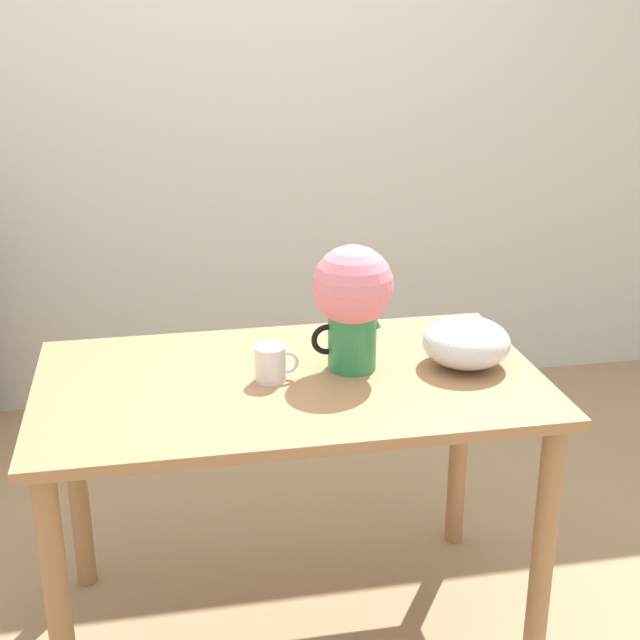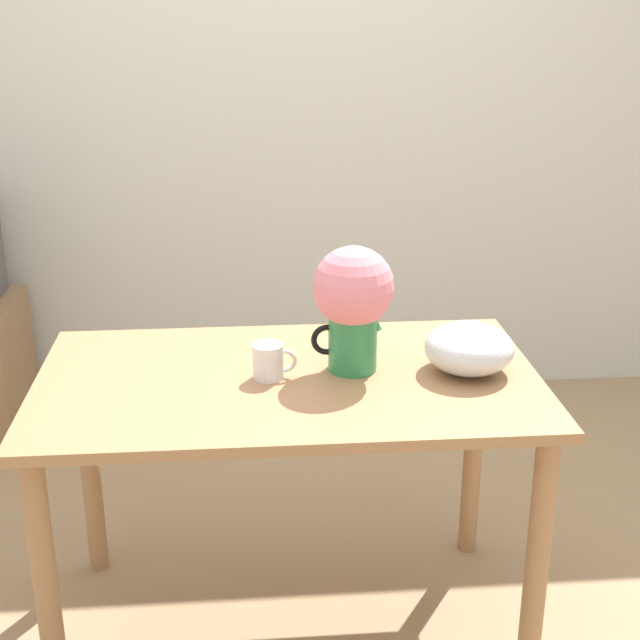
# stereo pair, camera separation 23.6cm
# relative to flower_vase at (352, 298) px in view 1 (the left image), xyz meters

# --- Properties ---
(ground_plane) EXTENTS (12.00, 12.00, 0.00)m
(ground_plane) POSITION_rel_flower_vase_xyz_m (-0.11, -0.00, -1.00)
(ground_plane) COLOR #9E7F5B
(wall_back) EXTENTS (8.00, 0.05, 2.60)m
(wall_back) POSITION_rel_flower_vase_xyz_m (-0.11, 1.64, 0.30)
(wall_back) COLOR silver
(wall_back) RESTS_ON ground_plane
(table) EXTENTS (1.34, 0.77, 0.80)m
(table) POSITION_rel_flower_vase_xyz_m (-0.18, -0.03, -0.32)
(table) COLOR #A3754C
(table) RESTS_ON ground_plane
(flower_vase) EXTENTS (0.22, 0.22, 0.34)m
(flower_vase) POSITION_rel_flower_vase_xyz_m (0.00, 0.00, 0.00)
(flower_vase) COLOR #2D844C
(flower_vase) RESTS_ON table
(coffee_mug) EXTENTS (0.12, 0.08, 0.10)m
(coffee_mug) POSITION_rel_flower_vase_xyz_m (-0.23, -0.04, -0.15)
(coffee_mug) COLOR white
(coffee_mug) RESTS_ON table
(white_bowl) EXTENTS (0.24, 0.24, 0.13)m
(white_bowl) POSITION_rel_flower_vase_xyz_m (0.31, -0.04, -0.13)
(white_bowl) COLOR silver
(white_bowl) RESTS_ON table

